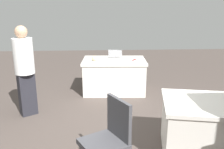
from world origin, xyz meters
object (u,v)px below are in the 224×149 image
laptop_silver (114,58)px  chair_back_row (109,137)px  table_mid_right (218,129)px  yarn_ball (94,58)px  scissors_red (134,60)px  person_organiser (25,67)px  table_foreground (114,75)px

laptop_silver → chair_back_row: bearing=98.3°
table_mid_right → yarn_ball: (1.64, -2.50, 0.43)m
chair_back_row → scissors_red: (-0.70, -2.96, 0.19)m
table_mid_right → person_organiser: person_organiser is taller
scissors_red → table_foreground: bearing=-61.1°
scissors_red → person_organiser: bearing=-27.7°
table_mid_right → scissors_red: size_ratio=8.87×
person_organiser → table_mid_right: bearing=120.3°
table_mid_right → scissors_red: 2.66m
table_foreground → table_mid_right: size_ratio=0.92×
chair_back_row → yarn_ball: 2.94m
table_mid_right → yarn_ball: yarn_ball is taller
table_mid_right → person_organiser: 3.22m
table_mid_right → laptop_silver: bearing=-65.5°
laptop_silver → person_organiser: bearing=48.9°
scissors_red → table_mid_right: bearing=50.9°
yarn_ball → scissors_red: bearing=-177.8°
person_organiser → scissors_red: 2.38m
chair_back_row → scissors_red: chair_back_row is taller
table_mid_right → chair_back_row: (1.45, 0.43, 0.19)m
chair_back_row → yarn_ball: bearing=-25.5°
table_foreground → person_organiser: bearing=35.0°
laptop_silver → scissors_red: bearing=-176.7°
table_foreground → person_organiser: 2.08m
table_foreground → person_organiser: (1.65, 1.15, 0.52)m
table_foreground → table_mid_right: same height
person_organiser → scissors_red: (-2.10, -1.11, -0.14)m
laptop_silver → table_mid_right: bearing=127.7°
chair_back_row → laptop_silver: size_ratio=2.60×
person_organiser → chair_back_row: bearing=93.9°
table_foreground → laptop_silver: 0.41m
laptop_silver → yarn_ball: (0.45, 0.11, 0.02)m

